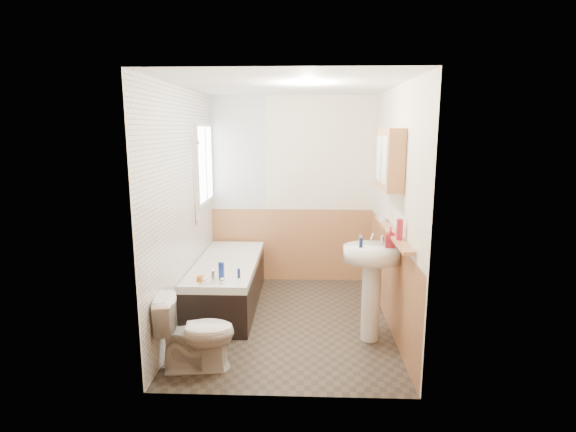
# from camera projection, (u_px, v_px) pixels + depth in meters

# --- Properties ---
(floor) EXTENTS (2.80, 2.80, 0.00)m
(floor) POSITION_uv_depth(u_px,v_px,m) (287.00, 321.00, 4.92)
(floor) COLOR #2F2821
(floor) RESTS_ON ground
(ceiling) EXTENTS (2.80, 2.80, 0.00)m
(ceiling) POSITION_uv_depth(u_px,v_px,m) (287.00, 85.00, 4.44)
(ceiling) COLOR white
(ceiling) RESTS_ON ground
(wall_back) EXTENTS (2.20, 0.02, 2.50)m
(wall_back) POSITION_uv_depth(u_px,v_px,m) (291.00, 191.00, 6.07)
(wall_back) COLOR #F2E4C8
(wall_back) RESTS_ON ground
(wall_front) EXTENTS (2.20, 0.02, 2.50)m
(wall_front) POSITION_uv_depth(u_px,v_px,m) (280.00, 243.00, 3.30)
(wall_front) COLOR #F2E4C8
(wall_front) RESTS_ON ground
(wall_left) EXTENTS (0.02, 2.80, 2.50)m
(wall_left) POSITION_uv_depth(u_px,v_px,m) (182.00, 209.00, 4.72)
(wall_left) COLOR #F2E4C8
(wall_left) RESTS_ON ground
(wall_right) EXTENTS (0.02, 2.80, 2.50)m
(wall_right) POSITION_uv_depth(u_px,v_px,m) (394.00, 210.00, 4.64)
(wall_right) COLOR #F2E4C8
(wall_right) RESTS_ON ground
(wainscot_right) EXTENTS (0.01, 2.80, 1.00)m
(wainscot_right) POSITION_uv_depth(u_px,v_px,m) (389.00, 279.00, 4.79)
(wainscot_right) COLOR #B87A4B
(wainscot_right) RESTS_ON wall_right
(wainscot_front) EXTENTS (2.20, 0.01, 1.00)m
(wainscot_front) POSITION_uv_depth(u_px,v_px,m) (281.00, 337.00, 3.47)
(wainscot_front) COLOR #B87A4B
(wainscot_front) RESTS_ON wall_front
(wainscot_back) EXTENTS (2.20, 0.01, 1.00)m
(wainscot_back) POSITION_uv_depth(u_px,v_px,m) (291.00, 245.00, 6.19)
(wainscot_back) COLOR #B87A4B
(wainscot_back) RESTS_ON wall_back
(tile_cladding_left) EXTENTS (0.01, 2.80, 2.50)m
(tile_cladding_left) POSITION_uv_depth(u_px,v_px,m) (184.00, 209.00, 4.72)
(tile_cladding_left) COLOR white
(tile_cladding_left) RESTS_ON wall_left
(tile_return_back) EXTENTS (0.75, 0.01, 1.50)m
(tile_return_back) POSITION_uv_depth(u_px,v_px,m) (237.00, 154.00, 5.97)
(tile_return_back) COLOR white
(tile_return_back) RESTS_ON wall_back
(window) EXTENTS (0.03, 0.79, 0.99)m
(window) POSITION_uv_depth(u_px,v_px,m) (205.00, 164.00, 5.58)
(window) COLOR white
(window) RESTS_ON wall_left
(bathtub) EXTENTS (0.70, 1.80, 0.69)m
(bathtub) POSITION_uv_depth(u_px,v_px,m) (227.00, 282.00, 5.32)
(bathtub) COLOR black
(bathtub) RESTS_ON floor
(shower_riser) EXTENTS (0.10, 0.07, 1.12)m
(shower_riser) POSITION_uv_depth(u_px,v_px,m) (194.00, 167.00, 4.93)
(shower_riser) COLOR silver
(shower_riser) RESTS_ON wall_left
(toilet) EXTENTS (0.72, 0.47, 0.66)m
(toilet) POSITION_uv_depth(u_px,v_px,m) (196.00, 333.00, 3.91)
(toilet) COLOR white
(toilet) RESTS_ON floor
(sink) EXTENTS (0.56, 0.46, 1.08)m
(sink) POSITION_uv_depth(u_px,v_px,m) (372.00, 274.00, 4.38)
(sink) COLOR white
(sink) RESTS_ON floor
(pine_shelf) EXTENTS (0.10, 1.52, 0.03)m
(pine_shelf) POSITION_uv_depth(u_px,v_px,m) (392.00, 233.00, 4.42)
(pine_shelf) COLOR #B87A4B
(pine_shelf) RESTS_ON wall_right
(medicine_cabinet) EXTENTS (0.17, 0.66, 0.60)m
(medicine_cabinet) POSITION_uv_depth(u_px,v_px,m) (390.00, 159.00, 4.40)
(medicine_cabinet) COLOR #B87A4B
(medicine_cabinet) RESTS_ON wall_right
(foam_can) EXTENTS (0.07, 0.07, 0.19)m
(foam_can) POSITION_uv_depth(u_px,v_px,m) (400.00, 229.00, 4.06)
(foam_can) COLOR maroon
(foam_can) RESTS_ON pine_shelf
(green_bottle) EXTENTS (0.04, 0.04, 0.20)m
(green_bottle) POSITION_uv_depth(u_px,v_px,m) (398.00, 227.00, 4.13)
(green_bottle) COLOR silver
(green_bottle) RESTS_ON pine_shelf
(black_jar) EXTENTS (0.09, 0.09, 0.05)m
(black_jar) POSITION_uv_depth(u_px,v_px,m) (384.00, 219.00, 4.88)
(black_jar) COLOR silver
(black_jar) RESTS_ON pine_shelf
(soap_bottle) EXTENTS (0.12, 0.21, 0.09)m
(soap_bottle) POSITION_uv_depth(u_px,v_px,m) (390.00, 243.00, 4.28)
(soap_bottle) COLOR maroon
(soap_bottle) RESTS_ON sink
(clear_bottle) EXTENTS (0.04, 0.04, 0.10)m
(clear_bottle) POSITION_uv_depth(u_px,v_px,m) (361.00, 243.00, 4.27)
(clear_bottle) COLOR navy
(clear_bottle) RESTS_ON sink
(blue_gel) EXTENTS (0.06, 0.04, 0.19)m
(blue_gel) POSITION_uv_depth(u_px,v_px,m) (221.00, 271.00, 4.58)
(blue_gel) COLOR #19339E
(blue_gel) RESTS_ON bathtub
(cream_jar) EXTENTS (0.11, 0.11, 0.06)m
(cream_jar) POSITION_uv_depth(u_px,v_px,m) (201.00, 279.00, 4.56)
(cream_jar) COLOR orange
(cream_jar) RESTS_ON bathtub
(orange_bottle) EXTENTS (0.03, 0.03, 0.10)m
(orange_bottle) POSITION_uv_depth(u_px,v_px,m) (239.00, 273.00, 4.66)
(orange_bottle) COLOR navy
(orange_bottle) RESTS_ON bathtub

